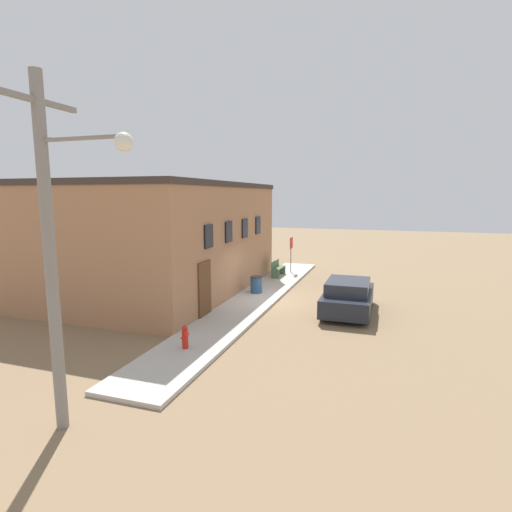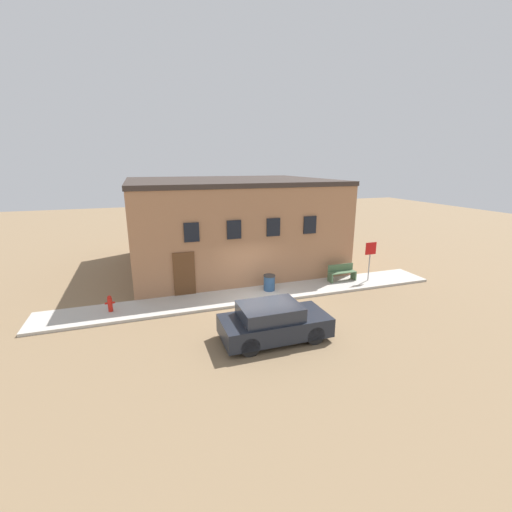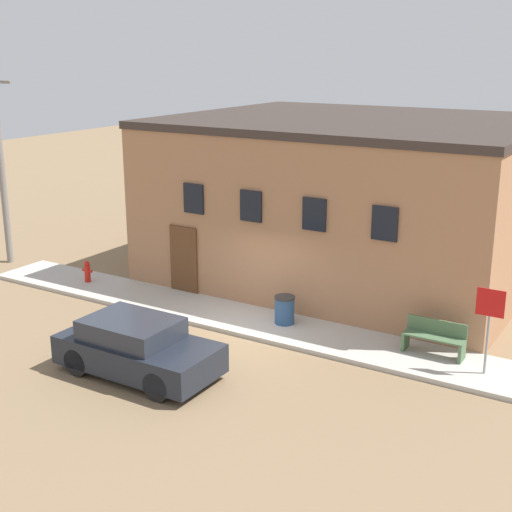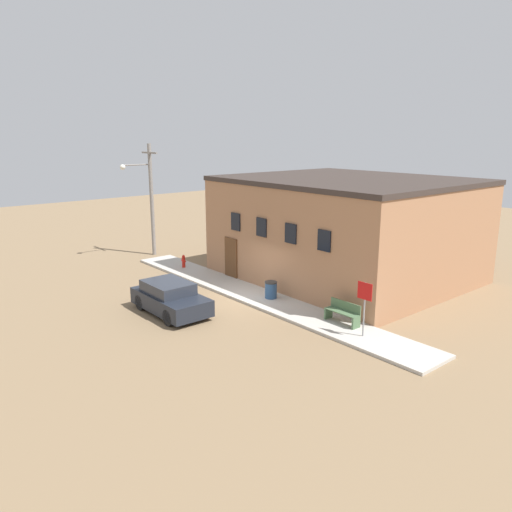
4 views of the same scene
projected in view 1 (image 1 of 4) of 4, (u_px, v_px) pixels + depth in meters
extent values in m
plane|color=#846B4C|center=(277.00, 302.00, 17.64)|extent=(80.00, 80.00, 0.00)
cube|color=#BCB7AD|center=(255.00, 299.00, 17.95)|extent=(19.03, 2.04, 0.12)
cube|color=#A87551|center=(144.00, 239.00, 19.77)|extent=(11.54, 9.86, 5.03)
cube|color=#382D28|center=(142.00, 185.00, 19.37)|extent=(11.64, 9.96, 0.24)
cube|color=black|center=(208.00, 236.00, 15.28)|extent=(0.70, 0.08, 0.90)
cube|color=black|center=(229.00, 232.00, 17.17)|extent=(0.70, 0.08, 0.90)
cube|color=black|center=(245.00, 228.00, 19.07)|extent=(0.70, 0.08, 0.90)
cube|color=black|center=(258.00, 225.00, 20.96)|extent=(0.70, 0.08, 0.90)
cube|color=brown|center=(205.00, 290.00, 15.18)|extent=(1.00, 0.08, 2.20)
cylinder|color=red|center=(185.00, 339.00, 11.94)|extent=(0.19, 0.19, 0.58)
sphere|color=red|center=(185.00, 328.00, 11.89)|extent=(0.17, 0.17, 0.17)
cylinder|color=red|center=(183.00, 338.00, 11.80)|extent=(0.10, 0.08, 0.08)
cylinder|color=red|center=(187.00, 335.00, 12.07)|extent=(0.10, 0.08, 0.08)
cylinder|color=gray|center=(291.00, 255.00, 23.78)|extent=(0.06, 0.06, 2.08)
cube|color=red|center=(291.00, 243.00, 23.66)|extent=(0.65, 0.02, 0.65)
cube|color=#4C6B47|center=(275.00, 274.00, 22.07)|extent=(0.08, 0.44, 0.45)
cube|color=#4C6B47|center=(282.00, 270.00, 23.41)|extent=(0.08, 0.44, 0.45)
cube|color=#4C6B47|center=(278.00, 268.00, 22.71)|extent=(1.51, 0.44, 0.04)
cube|color=#4C6B47|center=(275.00, 264.00, 22.74)|extent=(1.51, 0.04, 0.37)
cylinder|color=#2D517F|center=(256.00, 285.00, 18.78)|extent=(0.55, 0.55, 0.72)
cylinder|color=#2D2D2D|center=(256.00, 277.00, 18.73)|extent=(0.57, 0.57, 0.06)
cylinder|color=gray|center=(50.00, 260.00, 7.62)|extent=(0.23, 0.23, 6.91)
cylinder|color=gray|center=(80.00, 138.00, 7.00)|extent=(0.08, 1.79, 0.08)
sphere|color=silver|center=(124.00, 142.00, 6.74)|extent=(0.32, 0.32, 0.32)
cube|color=gray|center=(38.00, 101.00, 7.18)|extent=(1.80, 0.10, 0.10)
cylinder|color=black|center=(332.00, 296.00, 17.43)|extent=(0.68, 0.20, 0.68)
cylinder|color=black|center=(370.00, 299.00, 16.92)|extent=(0.68, 0.20, 0.68)
cylinder|color=black|center=(323.00, 310.00, 15.17)|extent=(0.68, 0.20, 0.68)
cylinder|color=black|center=(367.00, 314.00, 14.66)|extent=(0.68, 0.20, 0.68)
cube|color=#1E232D|center=(348.00, 300.00, 16.02)|extent=(3.88, 1.82, 0.69)
cube|color=#282D38|center=(348.00, 286.00, 15.75)|extent=(2.14, 1.60, 0.48)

